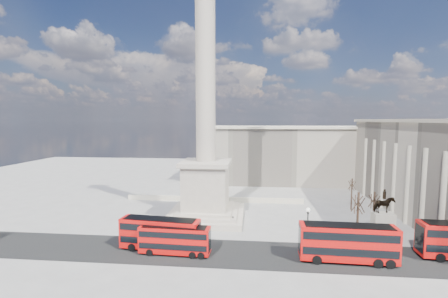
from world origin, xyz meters
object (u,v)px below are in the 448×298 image
Objects in this scene: pedestrian_crossing at (233,221)px; equestrian_statue at (383,222)px; pedestrian_walking at (388,238)px; red_bus_a at (175,240)px; red_bus_b at (161,234)px; nelsons_column at (206,150)px; red_bus_c at (348,243)px; pedestrian_standing at (335,241)px; victorian_lamp at (308,227)px.

equestrian_statue is at bearing -136.62° from pedestrian_crossing.
equestrian_statue is at bearing 70.48° from pedestrian_walking.
red_bus_a is 0.85× the size of red_bus_b.
nelsons_column reaches higher than red_bus_c.
pedestrian_walking is (0.01, -2.01, -1.75)m from equestrian_statue.
nelsons_column is 26.93× the size of pedestrian_standing.
victorian_lamp is 5.82m from pedestrian_standing.
red_bus_a is 2.66m from red_bus_b.
pedestrian_walking is at bearing -18.70° from nelsons_column.
equestrian_statue reaches higher than red_bus_c.
victorian_lamp reaches higher than red_bus_c.
pedestrian_walking is at bearing 172.07° from pedestrian_standing.
victorian_lamp is (18.09, 1.99, 1.72)m from red_bus_a.
red_bus_c is at bearing -160.67° from pedestrian_walking.
equestrian_statue is 4.09× the size of pedestrian_walking.
red_bus_c is 11.35m from equestrian_statue.
victorian_lamp is at bearing 159.10° from red_bus_c.
red_bus_a is at bearing -96.43° from nelsons_column.
pedestrian_standing is (22.48, 4.51, -1.15)m from red_bus_a.
pedestrian_walking is 1.04× the size of pedestrian_standing.
pedestrian_standing is at bearing 29.89° from victorian_lamp.
pedestrian_crossing is at bearing -40.44° from nelsons_column.
red_bus_b is (-4.20, -14.91, -10.51)m from nelsons_column.
red_bus_c is 10.11m from pedestrian_walking.
red_bus_c is (22.89, -0.03, 0.51)m from red_bus_a.
red_bus_c reaches higher than pedestrian_walking.
red_bus_a is 22.96m from pedestrian_standing.
red_bus_a is 18.28m from victorian_lamp.
red_bus_a is 1.25× the size of equestrian_statue.
red_bus_b is at bearing -12.13° from pedestrian_standing.
equestrian_statue is at bearing -175.29° from pedestrian_standing.
red_bus_a is 0.80× the size of red_bus_c.
red_bus_c is at bearing 3.37° from red_bus_b.
pedestrian_crossing is at bearing 172.31° from equestrian_statue.
red_bus_b is 25.16m from pedestrian_standing.
nelsons_column is 7.74× the size of victorian_lamp.
red_bus_b reaches higher than pedestrian_walking.
red_bus_c reaches higher than pedestrian_standing.
victorian_lamp is 13.56m from pedestrian_walking.
red_bus_c is at bearing -133.07° from equestrian_statue.
pedestrian_walking is at bearing -89.84° from equestrian_statue.
pedestrian_crossing is at bearing -44.25° from pedestrian_standing.
nelsons_column reaches higher than victorian_lamp.
pedestrian_walking is 1.05× the size of pedestrian_crossing.
nelsons_column reaches higher than pedestrian_crossing.
nelsons_column is at bearing -49.02° from pedestrian_standing.
nelsons_column is at bearing 139.27° from victorian_lamp.
red_bus_b is (-2.40, 1.10, 0.34)m from red_bus_a.
nelsons_column is 27.18× the size of pedestrian_crossing.
victorian_lamp is at bearing 8.42° from red_bus_b.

